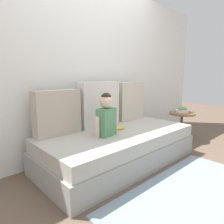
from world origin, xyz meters
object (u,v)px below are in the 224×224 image
throw_pillow_center (99,104)px  toddler (106,115)px  banana (120,128)px  fruit_bowl (182,110)px  throw_pillow_left (57,113)px  couch (119,147)px  side_table (182,119)px  throw_pillow_right (130,101)px

throw_pillow_center → toddler: 0.47m
banana → fruit_bowl: bearing=-5.3°
throw_pillow_left → fruit_bowl: size_ratio=2.70×
fruit_bowl → throw_pillow_left: bearing=166.9°
couch → banana: size_ratio=11.50×
couch → throw_pillow_center: bearing=90.0°
banana → throw_pillow_left: bearing=152.8°
throw_pillow_center → side_table: 1.49m
toddler → throw_pillow_center: bearing=60.9°
side_table → banana: bearing=174.7°
throw_pillow_right → fruit_bowl: 0.92m
couch → banana: (0.05, 0.04, 0.22)m
couch → throw_pillow_right: 0.86m
throw_pillow_center → banana: 0.44m
side_table → throw_pillow_right: bearing=149.2°
throw_pillow_right → throw_pillow_center: bearing=180.0°
throw_pillow_left → toddler: 0.56m
throw_pillow_left → throw_pillow_right: 1.21m
toddler → banana: toddler is taller
throw_pillow_right → banana: (-0.55, -0.34, -0.26)m
couch → throw_pillow_left: 0.85m
side_table → fruit_bowl: 0.15m
couch → throw_pillow_left: size_ratio=3.68×
side_table → fruit_bowl: size_ratio=2.38×
banana → couch: bearing=-144.6°
toddler → side_table: (1.61, -0.06, -0.27)m
throw_pillow_left → throw_pillow_center: 0.61m
throw_pillow_right → toddler: size_ratio=1.18×
couch → banana: banana is taller
throw_pillow_left → throw_pillow_center: bearing=0.0°
side_table → fruit_bowl: bearing=90.0°
couch → throw_pillow_center: size_ratio=3.31×
throw_pillow_left → banana: 0.78m
throw_pillow_left → couch: bearing=-31.7°
fruit_bowl → throw_pillow_right: bearing=149.2°
couch → throw_pillow_left: bearing=148.3°
throw_pillow_left → throw_pillow_right: bearing=0.0°
throw_pillow_left → toddler: (0.38, -0.40, -0.02)m
couch → fruit_bowl: size_ratio=9.92×
throw_pillow_center → fruit_bowl: bearing=-18.5°
toddler → throw_pillow_left: bearing=133.4°
throw_pillow_center → fruit_bowl: size_ratio=2.99×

